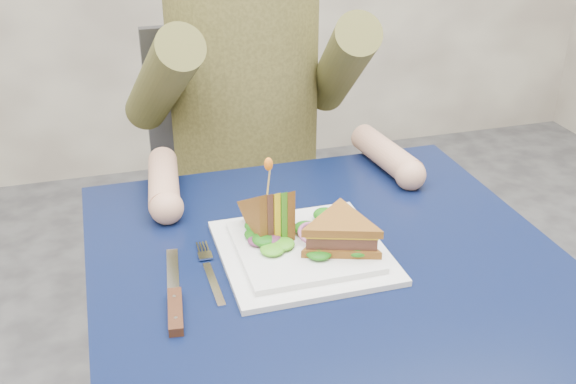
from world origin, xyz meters
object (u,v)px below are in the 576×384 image
object	(u,v)px
table	(329,301)
sandwich_flat	(341,233)
diner	(245,52)
plate	(303,250)
knife	(175,303)
fork	(211,274)
chair	(240,182)
sandwich_upright	(269,216)

from	to	relation	value
table	sandwich_flat	size ratio (longest dim) A/B	4.12
diner	sandwich_flat	xyz separation A→B (m)	(0.02, -0.57, -0.14)
diner	sandwich_flat	distance (m)	0.59
plate	knife	bearing A→B (deg)	-159.53
fork	sandwich_flat	bearing A→B (deg)	-2.55
sandwich_flat	fork	size ratio (longest dim) A/B	1.02
chair	table	bearing A→B (deg)	-90.00
sandwich_flat	fork	distance (m)	0.21
sandwich_upright	knife	xyz separation A→B (m)	(-0.17, -0.13, -0.05)
diner	fork	xyz separation A→B (m)	(-0.19, -0.56, -0.18)
table	knife	bearing A→B (deg)	-168.42
chair	knife	distance (m)	0.81
chair	knife	world-z (taller)	chair
sandwich_flat	chair	bearing A→B (deg)	91.46
diner	knife	xyz separation A→B (m)	(-0.25, -0.63, -0.18)
plate	sandwich_upright	world-z (taller)	sandwich_upright
table	diner	size ratio (longest dim) A/B	1.01
plate	chair	bearing A→B (deg)	86.73
chair	plate	size ratio (longest dim) A/B	3.58
diner	knife	distance (m)	0.70
plate	fork	xyz separation A→B (m)	(-0.15, -0.02, -0.01)
table	plate	xyz separation A→B (m)	(-0.04, 0.03, 0.09)
diner	sandwich_flat	size ratio (longest dim) A/B	4.09
diner	sandwich_upright	bearing A→B (deg)	-99.14
chair	sandwich_upright	distance (m)	0.67
sandwich_upright	diner	bearing A→B (deg)	80.86
table	sandwich_upright	distance (m)	0.17
table	knife	world-z (taller)	knife
chair	sandwich_flat	size ratio (longest dim) A/B	5.11
sandwich_flat	sandwich_upright	xyz separation A→B (m)	(-0.10, 0.07, 0.01)
sandwich_upright	knife	size ratio (longest dim) A/B	0.58
chair	knife	bearing A→B (deg)	-108.96
fork	diner	bearing A→B (deg)	71.27
diner	plate	world-z (taller)	diner
plate	sandwich_flat	bearing A→B (deg)	-24.44
chair	sandwich_flat	world-z (taller)	chair
sandwich_flat	knife	xyz separation A→B (m)	(-0.27, -0.06, -0.04)
sandwich_upright	knife	world-z (taller)	sandwich_upright
diner	plate	size ratio (longest dim) A/B	2.87
knife	sandwich_flat	bearing A→B (deg)	11.61
plate	sandwich_flat	distance (m)	0.07
fork	knife	size ratio (longest dim) A/B	0.81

